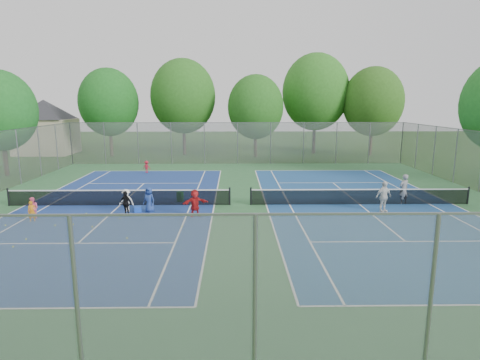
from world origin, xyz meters
name	(u,v)px	position (x,y,z in m)	size (l,w,h in m)	color
ground	(240,205)	(0.00, 0.00, 0.00)	(120.00, 120.00, 0.00)	#234916
court_pad	(240,205)	(0.00, 0.00, 0.01)	(32.00, 32.00, 0.01)	#2F6337
court_left	(120,205)	(-7.00, 0.00, 0.02)	(10.97, 23.77, 0.01)	navy
court_right	(359,204)	(7.00, 0.00, 0.02)	(10.97, 23.77, 0.01)	navy
net_left	(120,198)	(-7.00, 0.00, 0.46)	(12.87, 0.10, 0.91)	black
net_right	(360,197)	(7.00, 0.00, 0.46)	(12.87, 0.10, 0.91)	black
fence_north	(238,143)	(0.00, 16.00, 2.00)	(32.00, 0.10, 4.00)	gray
fence_south	(255,320)	(0.00, -16.00, 2.00)	(32.00, 0.10, 4.00)	gray
house	(45,117)	(-22.00, 24.00, 4.21)	(11.03, 11.03, 7.30)	#B7A88C
tree_nw	(109,102)	(-14.00, 22.00, 5.89)	(6.40, 6.40, 9.58)	#443326
tree_nl	(183,96)	(-6.00, 23.00, 6.54)	(7.20, 7.20, 10.69)	#443326
tree_nc	(256,107)	(2.00, 21.00, 5.39)	(6.00, 6.00, 8.85)	#443326
tree_nr	(316,92)	(9.00, 24.00, 7.04)	(7.60, 7.60, 11.42)	#443326
tree_ne	(373,102)	(15.00, 22.00, 5.97)	(6.60, 6.60, 9.77)	#443326
tree_side_w	(0,111)	(-19.00, 10.00, 5.24)	(5.60, 5.60, 8.47)	#443326
ball_crate	(138,209)	(-5.62, -1.45, 0.16)	(0.37, 0.37, 0.32)	blue
ball_hopper	(180,197)	(-3.61, 0.85, 0.31)	(0.32, 0.32, 0.62)	green
student_a	(32,211)	(-10.50, -3.13, 0.53)	(0.39, 0.26, 1.07)	orange
student_b	(33,208)	(-10.67, -2.65, 0.57)	(0.55, 0.43, 1.14)	#FE6390
student_c	(126,201)	(-6.21, -1.45, 0.64)	(0.83, 0.48, 1.29)	white
student_d	(126,203)	(-6.08, -2.13, 0.67)	(0.79, 0.33, 1.35)	black
student_e	(149,200)	(-4.98, -1.45, 0.69)	(0.68, 0.44, 1.38)	navy
student_f	(195,203)	(-2.40, -2.37, 0.73)	(1.35, 0.43, 1.46)	#B4191B
child_far_baseline	(147,167)	(-7.75, 10.95, 0.52)	(0.68, 0.39, 1.05)	#B4192B
instructor	(404,189)	(9.60, 0.11, 0.89)	(0.65, 0.43, 1.78)	gray
teen_court_b	(384,197)	(7.78, -1.60, 0.86)	(1.01, 0.42, 1.72)	silver
tennis_ball_0	(127,238)	(-5.07, -5.84, 0.03)	(0.07, 0.07, 0.07)	#CDE334
tennis_ball_1	(13,247)	(-9.49, -6.85, 0.03)	(0.07, 0.07, 0.07)	#DDF338
tennis_ball_2	(6,226)	(-11.44, -3.88, 0.03)	(0.07, 0.07, 0.07)	#CCF338
tennis_ball_3	(26,240)	(-9.42, -5.93, 0.03)	(0.07, 0.07, 0.07)	#BEE435
tennis_ball_4	(128,211)	(-6.18, -1.38, 0.03)	(0.07, 0.07, 0.07)	gold
tennis_ball_5	(129,210)	(-6.23, -1.04, 0.03)	(0.07, 0.07, 0.07)	#C6D331
tennis_ball_6	(182,227)	(-2.85, -4.25, 0.03)	(0.07, 0.07, 0.07)	#BFD732
tennis_ball_7	(86,214)	(-8.28, -1.86, 0.03)	(0.07, 0.07, 0.07)	#A2C32D
tennis_ball_8	(55,226)	(-9.03, -3.94, 0.03)	(0.07, 0.07, 0.07)	#BFD832
tennis_ball_9	(92,227)	(-7.16, -4.20, 0.03)	(0.07, 0.07, 0.07)	gold
tennis_ball_10	(120,219)	(-6.22, -2.82, 0.03)	(0.07, 0.07, 0.07)	#ACCD2F
tennis_ball_11	(73,225)	(-8.22, -3.79, 0.03)	(0.07, 0.07, 0.07)	gold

